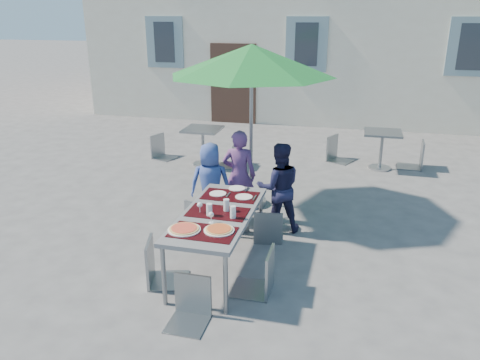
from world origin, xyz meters
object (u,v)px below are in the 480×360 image
(dining_table, at_px, (218,217))
(chair_4, at_px, (261,246))
(cafe_table_0, at_px, (203,139))
(bg_chair_r_0, at_px, (231,141))
(pizza_near_right, at_px, (219,230))
(cafe_table_1, at_px, (382,143))
(pizza_near_left, at_px, (184,229))
(chair_5, at_px, (189,275))
(chair_2, at_px, (269,207))
(child_2, at_px, (279,188))
(bg_chair_r_1, at_px, (418,138))
(bg_chair_l_0, at_px, (160,132))
(patio_umbrella, at_px, (252,61))
(chair_3, at_px, (157,236))
(chair_1, at_px, (234,194))
(bg_chair_l_1, at_px, (338,133))
(child_0, at_px, (210,184))
(chair_0, at_px, (200,198))
(child_1, at_px, (239,175))

(dining_table, height_order, chair_4, chair_4)
(cafe_table_0, height_order, bg_chair_r_0, bg_chair_r_0)
(pizza_near_right, distance_m, chair_4, 0.50)
(pizza_near_right, xyz_separation_m, cafe_table_1, (1.86, 5.05, -0.23))
(pizza_near_left, xyz_separation_m, chair_5, (0.22, -0.49, -0.25))
(chair_2, bearing_deg, pizza_near_left, -114.66)
(child_2, height_order, bg_chair_r_1, child_2)
(cafe_table_0, relative_size, bg_chair_l_0, 0.81)
(child_2, height_order, patio_umbrella, patio_umbrella)
(dining_table, relative_size, chair_3, 1.85)
(child_2, distance_m, chair_3, 2.04)
(chair_2, bearing_deg, bg_chair_r_1, 60.14)
(pizza_near_right, height_order, patio_umbrella, patio_umbrella)
(pizza_near_left, relative_size, chair_1, 0.38)
(chair_4, relative_size, bg_chair_l_1, 0.97)
(chair_3, xyz_separation_m, bg_chair_r_1, (3.29, 5.28, 0.03))
(pizza_near_right, bearing_deg, child_0, 110.66)
(patio_umbrella, bearing_deg, chair_4, -74.42)
(dining_table, bearing_deg, bg_chair_r_0, 103.22)
(child_2, distance_m, bg_chair_r_1, 4.19)
(dining_table, bearing_deg, chair_0, 120.58)
(pizza_near_left, relative_size, bg_chair_l_1, 0.36)
(pizza_near_right, bearing_deg, chair_3, 178.26)
(child_2, xyz_separation_m, chair_2, (-0.07, -0.39, -0.14))
(child_1, xyz_separation_m, chair_2, (0.58, -0.65, -0.18))
(bg_chair_l_1, bearing_deg, chair_5, -100.55)
(chair_2, bearing_deg, child_0, 156.83)
(child_0, distance_m, child_1, 0.45)
(dining_table, relative_size, bg_chair_r_1, 1.76)
(pizza_near_left, bearing_deg, bg_chair_r_0, 99.07)
(chair_2, height_order, patio_umbrella, patio_umbrella)
(bg_chair_l_0, bearing_deg, child_0, -54.83)
(child_1, bearing_deg, bg_chair_l_0, -53.68)
(chair_3, height_order, bg_chair_r_0, chair_3)
(child_1, height_order, chair_3, child_1)
(chair_1, height_order, chair_2, chair_1)
(bg_chair_r_1, bearing_deg, pizza_near_right, -115.73)
(chair_4, bearing_deg, chair_1, 115.44)
(chair_1, relative_size, bg_chair_l_0, 0.98)
(child_2, bearing_deg, pizza_near_right, 60.11)
(bg_chair_l_1, bearing_deg, cafe_table_0, -159.02)
(chair_4, height_order, bg_chair_l_0, chair_4)
(child_1, distance_m, child_2, 0.70)
(bg_chair_r_0, bearing_deg, chair_4, -70.50)
(child_1, xyz_separation_m, bg_chair_r_0, (-0.80, 2.43, -0.14))
(dining_table, bearing_deg, patio_umbrella, 92.43)
(pizza_near_left, height_order, cafe_table_0, pizza_near_left)
(pizza_near_right, height_order, chair_4, chair_4)
(child_0, xyz_separation_m, patio_umbrella, (0.41, 0.84, 1.68))
(child_1, bearing_deg, cafe_table_1, -131.14)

